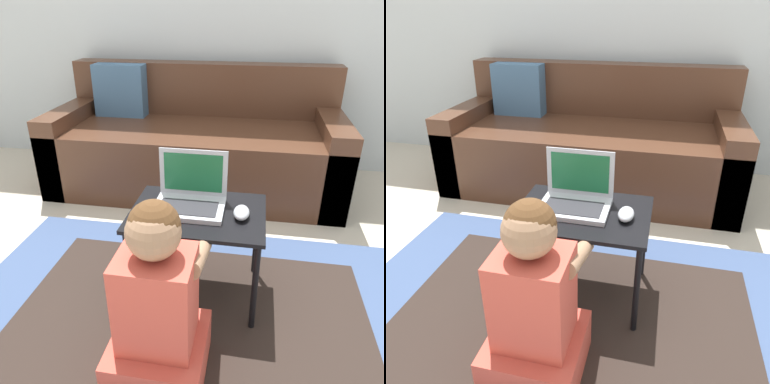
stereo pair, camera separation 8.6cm
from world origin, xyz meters
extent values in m
plane|color=beige|center=(0.00, 0.00, 0.00)|extent=(16.00, 16.00, 0.00)
cube|color=#3D517A|center=(0.06, -0.04, 0.00)|extent=(2.01, 1.43, 0.01)
cube|color=#2D231E|center=(0.06, -0.04, 0.01)|extent=(1.44, 1.03, 0.00)
cube|color=#4C2D1E|center=(-0.13, 1.29, 0.22)|extent=(1.92, 0.87, 0.44)
cube|color=#4C2D1E|center=(-0.13, 1.63, 0.62)|extent=(1.92, 0.19, 0.36)
cube|color=#4C2D1E|center=(-1.01, 1.29, 0.27)|extent=(0.16, 0.87, 0.54)
cube|color=#4C2D1E|center=(0.75, 1.29, 0.27)|extent=(0.16, 0.87, 0.54)
cube|color=#426689|center=(-0.71, 1.47, 0.62)|extent=(0.36, 0.14, 0.36)
cube|color=black|center=(0.06, 0.18, 0.41)|extent=(0.54, 0.40, 0.02)
cylinder|color=black|center=(-0.18, 0.00, 0.20)|extent=(0.02, 0.02, 0.40)
cylinder|color=black|center=(0.31, 0.00, 0.20)|extent=(0.02, 0.02, 0.40)
cylinder|color=black|center=(-0.18, 0.35, 0.20)|extent=(0.02, 0.02, 0.40)
cylinder|color=black|center=(0.31, 0.35, 0.20)|extent=(0.02, 0.02, 0.40)
cube|color=#B7BCC6|center=(0.03, 0.18, 0.42)|extent=(0.29, 0.21, 0.02)
cube|color=#28282D|center=(0.03, 0.17, 0.43)|extent=(0.24, 0.13, 0.00)
cube|color=#B7BCC6|center=(0.03, 0.29, 0.53)|extent=(0.29, 0.01, 0.20)
cube|color=#196038|center=(0.03, 0.28, 0.53)|extent=(0.25, 0.00, 0.17)
ellipsoid|color=#B2B7C1|center=(0.24, 0.16, 0.43)|extent=(0.06, 0.11, 0.04)
cube|color=#CC4C3D|center=(0.01, -0.26, 0.09)|extent=(0.31, 0.31, 0.17)
cube|color=#CC4C3D|center=(0.01, -0.26, 0.33)|extent=(0.24, 0.20, 0.33)
sphere|color=#9E7556|center=(0.01, -0.26, 0.58)|extent=(0.16, 0.16, 0.16)
sphere|color=brown|center=(0.01, -0.25, 0.60)|extent=(0.16, 0.16, 0.16)
cylinder|color=#9E7556|center=(-0.10, -0.12, 0.41)|extent=(0.06, 0.29, 0.14)
cylinder|color=#9E7556|center=(0.12, -0.12, 0.41)|extent=(0.06, 0.29, 0.14)
camera|label=1|loc=(0.27, -1.13, 1.16)|focal=35.00mm
camera|label=2|loc=(0.35, -1.11, 1.16)|focal=35.00mm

